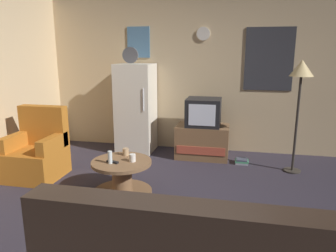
# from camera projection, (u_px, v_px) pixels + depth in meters

# --- Properties ---
(ground_plane) EXTENTS (12.00, 12.00, 0.00)m
(ground_plane) POSITION_uv_depth(u_px,v_px,m) (158.00, 212.00, 3.43)
(ground_plane) COLOR #2D2833
(wall_with_art) EXTENTS (5.20, 0.12, 2.68)m
(wall_with_art) POSITION_uv_depth(u_px,v_px,m) (191.00, 73.00, 5.45)
(wall_with_art) COLOR #D1B284
(wall_with_art) RESTS_ON ground_plane
(fridge) EXTENTS (0.60, 0.62, 1.77)m
(fridge) POSITION_uv_depth(u_px,v_px,m) (136.00, 108.00, 5.41)
(fridge) COLOR silver
(fridge) RESTS_ON ground_plane
(tv_stand) EXTENTS (0.84, 0.53, 0.53)m
(tv_stand) POSITION_uv_depth(u_px,v_px,m) (202.00, 141.00, 5.17)
(tv_stand) COLOR brown
(tv_stand) RESTS_ON ground_plane
(crt_tv) EXTENTS (0.54, 0.51, 0.44)m
(crt_tv) POSITION_uv_depth(u_px,v_px,m) (204.00, 112.00, 5.05)
(crt_tv) COLOR black
(crt_tv) RESTS_ON tv_stand
(standing_lamp) EXTENTS (0.32, 0.32, 1.59)m
(standing_lamp) POSITION_uv_depth(u_px,v_px,m) (301.00, 77.00, 4.29)
(standing_lamp) COLOR #332D28
(standing_lamp) RESTS_ON ground_plane
(coffee_table) EXTENTS (0.72, 0.72, 0.42)m
(coffee_table) POSITION_uv_depth(u_px,v_px,m) (122.00, 177.00, 3.83)
(coffee_table) COLOR brown
(coffee_table) RESTS_ON ground_plane
(wine_glass) EXTENTS (0.05, 0.05, 0.15)m
(wine_glass) POSITION_uv_depth(u_px,v_px,m) (110.00, 157.00, 3.68)
(wine_glass) COLOR silver
(wine_glass) RESTS_ON coffee_table
(mug_ceramic_white) EXTENTS (0.08, 0.08, 0.09)m
(mug_ceramic_white) POSITION_uv_depth(u_px,v_px,m) (132.00, 158.00, 3.75)
(mug_ceramic_white) COLOR silver
(mug_ceramic_white) RESTS_ON coffee_table
(mug_ceramic_tan) EXTENTS (0.08, 0.08, 0.09)m
(mug_ceramic_tan) POSITION_uv_depth(u_px,v_px,m) (126.00, 152.00, 3.98)
(mug_ceramic_tan) COLOR tan
(mug_ceramic_tan) RESTS_ON coffee_table
(remote_control) EXTENTS (0.16, 0.09, 0.02)m
(remote_control) POSITION_uv_depth(u_px,v_px,m) (113.00, 162.00, 3.71)
(remote_control) COLOR black
(remote_control) RESTS_ON coffee_table
(armchair) EXTENTS (0.68, 0.68, 0.96)m
(armchair) POSITION_uv_depth(u_px,v_px,m) (38.00, 153.00, 4.36)
(armchair) COLOR #B2661E
(armchair) RESTS_ON ground_plane
(book_stack) EXTENTS (0.20, 0.17, 0.08)m
(book_stack) POSITION_uv_depth(u_px,v_px,m) (242.00, 161.00, 4.90)
(book_stack) COLOR #9599A6
(book_stack) RESTS_ON ground_plane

